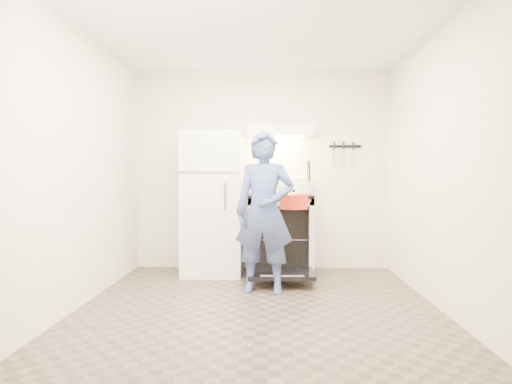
# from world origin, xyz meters

# --- Properties ---
(floor) EXTENTS (3.60, 3.60, 0.00)m
(floor) POSITION_xyz_m (0.00, 0.00, 0.00)
(floor) COLOR brown
(floor) RESTS_ON ground
(back_wall) EXTENTS (3.20, 0.02, 2.50)m
(back_wall) POSITION_xyz_m (0.00, 1.80, 1.25)
(back_wall) COLOR beige
(back_wall) RESTS_ON ground
(refrigerator) EXTENTS (0.70, 0.70, 1.70)m
(refrigerator) POSITION_xyz_m (-0.58, 1.45, 0.85)
(refrigerator) COLOR white
(refrigerator) RESTS_ON floor
(stove_body) EXTENTS (0.76, 0.65, 0.92)m
(stove_body) POSITION_xyz_m (0.23, 1.48, 0.46)
(stove_body) COLOR white
(stove_body) RESTS_ON floor
(cooktop) EXTENTS (0.76, 0.65, 0.03)m
(cooktop) POSITION_xyz_m (0.23, 1.48, 0.94)
(cooktop) COLOR black
(cooktop) RESTS_ON stove_body
(backsplash) EXTENTS (0.76, 0.07, 0.20)m
(backsplash) POSITION_xyz_m (0.23, 1.76, 1.05)
(backsplash) COLOR white
(backsplash) RESTS_ON cooktop
(oven_door) EXTENTS (0.70, 0.54, 0.04)m
(oven_door) POSITION_xyz_m (0.23, 0.88, 0.12)
(oven_door) COLOR black
(oven_door) RESTS_ON floor
(oven_rack) EXTENTS (0.60, 0.52, 0.01)m
(oven_rack) POSITION_xyz_m (0.23, 1.48, 0.44)
(oven_rack) COLOR slate
(oven_rack) RESTS_ON stove_body
(range_hood) EXTENTS (0.76, 0.50, 0.12)m
(range_hood) POSITION_xyz_m (0.23, 1.55, 1.71)
(range_hood) COLOR white
(range_hood) RESTS_ON back_wall
(knife_strip) EXTENTS (0.40, 0.02, 0.03)m
(knife_strip) POSITION_xyz_m (1.05, 1.79, 1.55)
(knife_strip) COLOR black
(knife_strip) RESTS_ON back_wall
(pizza_stone) EXTENTS (0.35, 0.35, 0.02)m
(pizza_stone) POSITION_xyz_m (0.18, 1.54, 0.45)
(pizza_stone) COLOR olive
(pizza_stone) RESTS_ON oven_rack
(tea_kettle) EXTENTS (0.21, 0.18, 0.26)m
(tea_kettle) POSITION_xyz_m (-0.04, 1.69, 1.08)
(tea_kettle) COLOR silver
(tea_kettle) RESTS_ON cooktop
(utensil_jar) EXTENTS (0.11, 0.11, 0.13)m
(utensil_jar) POSITION_xyz_m (0.55, 1.24, 1.05)
(utensil_jar) COLOR silver
(utensil_jar) RESTS_ON cooktop
(person) EXTENTS (0.63, 0.45, 1.63)m
(person) POSITION_xyz_m (0.05, 0.58, 0.81)
(person) COLOR #385076
(person) RESTS_ON floor
(dutch_oven) EXTENTS (0.38, 0.31, 0.24)m
(dutch_oven) POSITION_xyz_m (0.36, 0.96, 0.89)
(dutch_oven) COLOR red
(dutch_oven) RESTS_ON person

